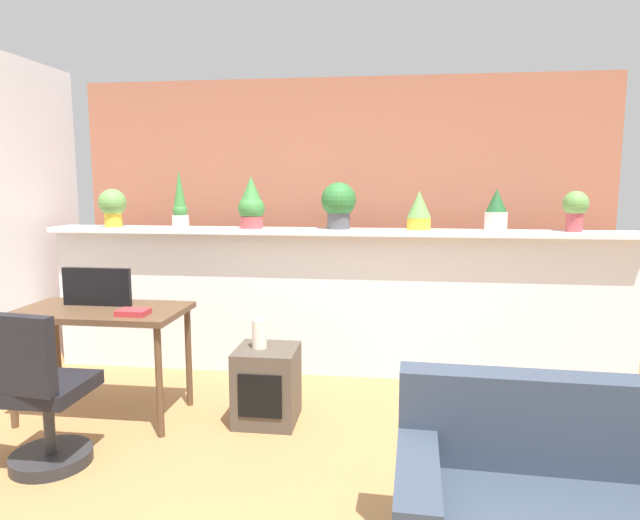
{
  "coord_description": "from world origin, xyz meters",
  "views": [
    {
      "loc": [
        0.47,
        -2.41,
        1.58
      ],
      "look_at": [
        0.02,
        1.03,
        1.09
      ],
      "focal_mm": 30.82,
      "sensor_mm": 36.0,
      "label": 1
    }
  ],
  "objects_px": {
    "potted_plant_3": "(339,203)",
    "potted_plant_4": "(419,210)",
    "potted_plant_0": "(113,206)",
    "tv_monitor": "(97,287)",
    "potted_plant_2": "(251,204)",
    "desk": "(102,321)",
    "potted_plant_6": "(575,208)",
    "office_chair": "(40,402)",
    "book_on_desk": "(133,312)",
    "potted_plant_5": "(496,210)",
    "potted_plant_1": "(180,203)",
    "side_cube_shelf": "(267,385)",
    "vase_on_shelf": "(259,334)"
  },
  "relations": [
    {
      "from": "potted_plant_1",
      "to": "vase_on_shelf",
      "type": "relative_size",
      "value": 2.49
    },
    {
      "from": "potted_plant_0",
      "to": "book_on_desk",
      "type": "relative_size",
      "value": 1.69
    },
    {
      "from": "potted_plant_0",
      "to": "tv_monitor",
      "type": "xyz_separation_m",
      "value": [
        0.34,
        -0.91,
        -0.51
      ]
    },
    {
      "from": "potted_plant_2",
      "to": "potted_plant_3",
      "type": "distance_m",
      "value": 0.71
    },
    {
      "from": "potted_plant_5",
      "to": "tv_monitor",
      "type": "relative_size",
      "value": 0.68
    },
    {
      "from": "potted_plant_1",
      "to": "potted_plant_2",
      "type": "xyz_separation_m",
      "value": [
        0.61,
        -0.03,
        -0.0
      ]
    },
    {
      "from": "potted_plant_3",
      "to": "potted_plant_0",
      "type": "bearing_deg",
      "value": -178.48
    },
    {
      "from": "potted_plant_1",
      "to": "desk",
      "type": "relative_size",
      "value": 0.43
    },
    {
      "from": "tv_monitor",
      "to": "vase_on_shelf",
      "type": "distance_m",
      "value": 1.16
    },
    {
      "from": "potted_plant_5",
      "to": "book_on_desk",
      "type": "height_order",
      "value": "potted_plant_5"
    },
    {
      "from": "potted_plant_4",
      "to": "tv_monitor",
      "type": "xyz_separation_m",
      "value": [
        -2.19,
        -0.97,
        -0.49
      ]
    },
    {
      "from": "potted_plant_0",
      "to": "desk",
      "type": "xyz_separation_m",
      "value": [
        0.41,
        -0.99,
        -0.73
      ]
    },
    {
      "from": "desk",
      "to": "side_cube_shelf",
      "type": "bearing_deg",
      "value": 3.03
    },
    {
      "from": "side_cube_shelf",
      "to": "potted_plant_2",
      "type": "bearing_deg",
      "value": 109.23
    },
    {
      "from": "potted_plant_3",
      "to": "book_on_desk",
      "type": "height_order",
      "value": "potted_plant_3"
    },
    {
      "from": "office_chair",
      "to": "book_on_desk",
      "type": "bearing_deg",
      "value": 63.57
    },
    {
      "from": "potted_plant_0",
      "to": "tv_monitor",
      "type": "distance_m",
      "value": 1.1
    },
    {
      "from": "potted_plant_1",
      "to": "potted_plant_4",
      "type": "height_order",
      "value": "potted_plant_1"
    },
    {
      "from": "potted_plant_5",
      "to": "potted_plant_6",
      "type": "height_order",
      "value": "potted_plant_5"
    },
    {
      "from": "potted_plant_5",
      "to": "side_cube_shelf",
      "type": "relative_size",
      "value": 0.65
    },
    {
      "from": "potted_plant_0",
      "to": "book_on_desk",
      "type": "distance_m",
      "value": 1.47
    },
    {
      "from": "tv_monitor",
      "to": "potted_plant_1",
      "type": "bearing_deg",
      "value": 76.08
    },
    {
      "from": "vase_on_shelf",
      "to": "office_chair",
      "type": "bearing_deg",
      "value": -143.25
    },
    {
      "from": "potted_plant_0",
      "to": "vase_on_shelf",
      "type": "xyz_separation_m",
      "value": [
        1.47,
        -0.92,
        -0.8
      ]
    },
    {
      "from": "potted_plant_0",
      "to": "potted_plant_3",
      "type": "bearing_deg",
      "value": 1.52
    },
    {
      "from": "potted_plant_2",
      "to": "side_cube_shelf",
      "type": "xyz_separation_m",
      "value": [
        0.33,
        -0.94,
        -1.16
      ]
    },
    {
      "from": "potted_plant_6",
      "to": "desk",
      "type": "distance_m",
      "value": 3.52
    },
    {
      "from": "side_cube_shelf",
      "to": "potted_plant_5",
      "type": "bearing_deg",
      "value": 31.13
    },
    {
      "from": "tv_monitor",
      "to": "office_chair",
      "type": "xyz_separation_m",
      "value": [
        0.08,
        -0.79,
        -0.49
      ]
    },
    {
      "from": "potted_plant_2",
      "to": "potted_plant_3",
      "type": "xyz_separation_m",
      "value": [
        0.71,
        0.04,
        0.01
      ]
    },
    {
      "from": "potted_plant_2",
      "to": "side_cube_shelf",
      "type": "distance_m",
      "value": 1.53
    },
    {
      "from": "potted_plant_1",
      "to": "tv_monitor",
      "type": "relative_size",
      "value": 1.0
    },
    {
      "from": "potted_plant_1",
      "to": "potted_plant_6",
      "type": "bearing_deg",
      "value": 0.02
    },
    {
      "from": "potted_plant_5",
      "to": "tv_monitor",
      "type": "distance_m",
      "value": 2.97
    },
    {
      "from": "potted_plant_6",
      "to": "office_chair",
      "type": "bearing_deg",
      "value": -152.06
    },
    {
      "from": "potted_plant_2",
      "to": "potted_plant_6",
      "type": "bearing_deg",
      "value": 0.61
    },
    {
      "from": "potted_plant_4",
      "to": "side_cube_shelf",
      "type": "bearing_deg",
      "value": -135.6
    },
    {
      "from": "potted_plant_0",
      "to": "potted_plant_1",
      "type": "distance_m",
      "value": 0.58
    },
    {
      "from": "potted_plant_0",
      "to": "potted_plant_4",
      "type": "xyz_separation_m",
      "value": [
        2.53,
        0.07,
        -0.03
      ]
    },
    {
      "from": "potted_plant_0",
      "to": "book_on_desk",
      "type": "xyz_separation_m",
      "value": [
        0.7,
        -1.13,
        -0.62
      ]
    },
    {
      "from": "potted_plant_6",
      "to": "desk",
      "type": "xyz_separation_m",
      "value": [
        -3.29,
        -1.02,
        -0.73
      ]
    },
    {
      "from": "potted_plant_0",
      "to": "potted_plant_1",
      "type": "xyz_separation_m",
      "value": [
        0.57,
        0.03,
        0.02
      ]
    },
    {
      "from": "desk",
      "to": "tv_monitor",
      "type": "height_order",
      "value": "tv_monitor"
    },
    {
      "from": "potted_plant_1",
      "to": "potted_plant_3",
      "type": "height_order",
      "value": "potted_plant_1"
    },
    {
      "from": "potted_plant_3",
      "to": "side_cube_shelf",
      "type": "distance_m",
      "value": 1.57
    },
    {
      "from": "potted_plant_3",
      "to": "potted_plant_4",
      "type": "xyz_separation_m",
      "value": [
        0.64,
        0.02,
        -0.05
      ]
    },
    {
      "from": "potted_plant_3",
      "to": "vase_on_shelf",
      "type": "height_order",
      "value": "potted_plant_3"
    },
    {
      "from": "potted_plant_5",
      "to": "office_chair",
      "type": "bearing_deg",
      "value": -147.18
    },
    {
      "from": "potted_plant_6",
      "to": "vase_on_shelf",
      "type": "bearing_deg",
      "value": -156.79
    },
    {
      "from": "desk",
      "to": "potted_plant_6",
      "type": "bearing_deg",
      "value": 17.29
    }
  ]
}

